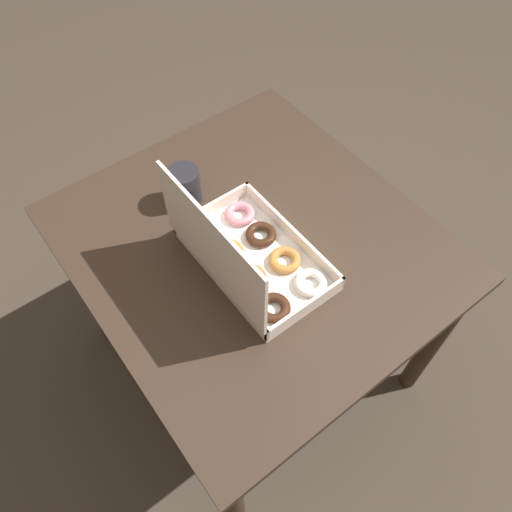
# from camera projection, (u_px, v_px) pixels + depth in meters

# --- Properties ---
(ground_plane) EXTENTS (8.00, 8.00, 0.00)m
(ground_plane) POSITION_uv_depth(u_px,v_px,m) (254.00, 354.00, 1.88)
(ground_plane) COLOR #42382D
(dining_table) EXTENTS (0.94, 0.86, 0.72)m
(dining_table) POSITION_uv_depth(u_px,v_px,m) (253.00, 264.00, 1.38)
(dining_table) COLOR #38281E
(dining_table) RESTS_ON ground_plane
(donut_box) EXTENTS (0.39, 0.24, 0.27)m
(donut_box) POSITION_uv_depth(u_px,v_px,m) (244.00, 255.00, 1.20)
(donut_box) COLOR white
(donut_box) RESTS_ON dining_table
(coffee_mug) EXTENTS (0.08, 0.08, 0.11)m
(coffee_mug) POSITION_uv_depth(u_px,v_px,m) (185.00, 185.00, 1.33)
(coffee_mug) COLOR #232328
(coffee_mug) RESTS_ON dining_table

